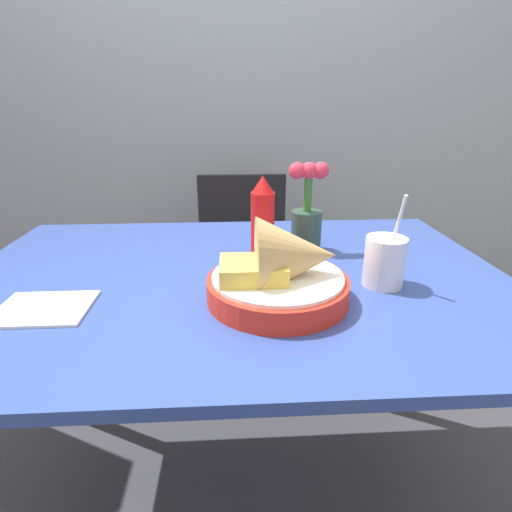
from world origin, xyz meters
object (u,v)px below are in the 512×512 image
object	(u,v)px
chair_far_window	(244,252)
food_basket	(286,272)
ketchup_bottle	(264,220)
drink_cup	(386,263)
flower_vase	(309,215)

from	to	relation	value
chair_far_window	food_basket	distance (m)	1.02
ketchup_bottle	drink_cup	xyz separation A→B (m)	(0.26, -0.18, -0.05)
ketchup_bottle	flower_vase	distance (m)	0.14
ketchup_bottle	drink_cup	size ratio (longest dim) A/B	1.01
food_basket	flower_vase	xyz separation A→B (m)	(0.10, 0.29, 0.04)
chair_far_window	drink_cup	xyz separation A→B (m)	(0.29, -0.91, 0.31)
drink_cup	food_basket	bearing A→B (deg)	-166.05
drink_cup	flower_vase	distance (m)	0.27
food_basket	drink_cup	world-z (taller)	drink_cup
chair_far_window	ketchup_bottle	bearing A→B (deg)	-87.39
ketchup_bottle	drink_cup	distance (m)	0.31
drink_cup	flower_vase	size ratio (longest dim) A/B	0.89
drink_cup	flower_vase	xyz separation A→B (m)	(-0.13, 0.23, 0.05)
flower_vase	chair_far_window	bearing A→B (deg)	102.96
chair_far_window	food_basket	xyz separation A→B (m)	(0.06, -0.97, 0.32)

